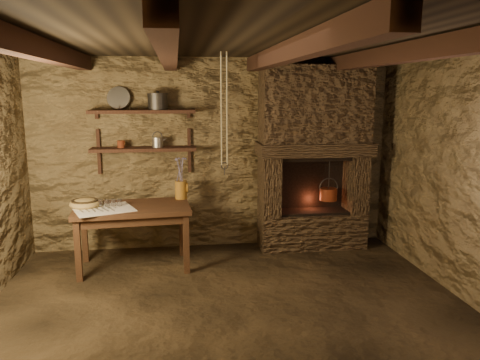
{
  "coord_description": "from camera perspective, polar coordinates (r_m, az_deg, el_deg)",
  "views": [
    {
      "loc": [
        -0.45,
        -3.88,
        1.99
      ],
      "look_at": [
        0.2,
        0.9,
        1.07
      ],
      "focal_mm": 35.0,
      "sensor_mm": 36.0,
      "label": 1
    }
  ],
  "objects": [
    {
      "name": "floor",
      "position": [
        4.39,
        -1.02,
        -16.18
      ],
      "size": [
        4.5,
        4.5,
        0.0
      ],
      "primitive_type": "plane",
      "color": "black",
      "rests_on": "ground"
    },
    {
      "name": "back_wall",
      "position": [
        5.95,
        -3.31,
        3.15
      ],
      "size": [
        4.5,
        0.04,
        2.4
      ],
      "primitive_type": "cube",
      "color": "#4C3B24",
      "rests_on": "floor"
    },
    {
      "name": "front_wall",
      "position": [
        2.09,
        5.43,
        -11.46
      ],
      "size": [
        4.5,
        0.04,
        2.4
      ],
      "primitive_type": "cube",
      "color": "#4C3B24",
      "rests_on": "floor"
    },
    {
      "name": "right_wall",
      "position": [
        4.8,
        26.69,
        0.15
      ],
      "size": [
        0.04,
        4.0,
        2.4
      ],
      "primitive_type": "cube",
      "color": "#4C3B24",
      "rests_on": "floor"
    },
    {
      "name": "ceiling",
      "position": [
        3.93,
        -1.14,
        16.77
      ],
      "size": [
        4.5,
        4.0,
        0.04
      ],
      "primitive_type": "cube",
      "color": "black",
      "rests_on": "back_wall"
    },
    {
      "name": "beam_far_left",
      "position": [
        4.04,
        -23.55,
        14.47
      ],
      "size": [
        0.14,
        3.95,
        0.16
      ],
      "primitive_type": "cube",
      "color": "black",
      "rests_on": "ceiling"
    },
    {
      "name": "beam_mid_left",
      "position": [
        3.9,
        -8.73,
        15.38
      ],
      "size": [
        0.14,
        3.95,
        0.16
      ],
      "primitive_type": "cube",
      "color": "black",
      "rests_on": "ceiling"
    },
    {
      "name": "beam_mid_right",
      "position": [
        4.01,
        6.24,
        15.3
      ],
      "size": [
        0.14,
        3.95,
        0.16
      ],
      "primitive_type": "cube",
      "color": "black",
      "rests_on": "ceiling"
    },
    {
      "name": "beam_far_right",
      "position": [
        4.36,
        19.53,
        14.4
      ],
      "size": [
        0.14,
        3.95,
        0.16
      ],
      "primitive_type": "cube",
      "color": "black",
      "rests_on": "ceiling"
    },
    {
      "name": "shelf_lower",
      "position": [
        5.78,
        -11.65,
        3.72
      ],
      "size": [
        1.25,
        0.3,
        0.04
      ],
      "primitive_type": "cube",
      "color": "black",
      "rests_on": "back_wall"
    },
    {
      "name": "shelf_upper",
      "position": [
        5.74,
        -11.82,
        8.18
      ],
      "size": [
        1.25,
        0.3,
        0.04
      ],
      "primitive_type": "cube",
      "color": "black",
      "rests_on": "back_wall"
    },
    {
      "name": "hearth",
      "position": [
        5.95,
        8.96,
        3.29
      ],
      "size": [
        1.43,
        0.51,
        2.3
      ],
      "color": "#312318",
      "rests_on": "floor"
    },
    {
      "name": "work_table",
      "position": [
        5.47,
        -12.85,
        -6.5
      ],
      "size": [
        1.31,
        0.81,
        0.72
      ],
      "rotation": [
        0.0,
        0.0,
        0.07
      ],
      "color": "black",
      "rests_on": "floor"
    },
    {
      "name": "linen_cloth",
      "position": [
        5.3,
        -16.24,
        -3.45
      ],
      "size": [
        0.73,
        0.67,
        0.01
      ],
      "primitive_type": "cube",
      "rotation": [
        0.0,
        0.0,
        0.37
      ],
      "color": "white",
      "rests_on": "work_table"
    },
    {
      "name": "pewter_cutlery_row",
      "position": [
        5.28,
        -16.28,
        -3.4
      ],
      "size": [
        0.54,
        0.36,
        0.01
      ],
      "primitive_type": null,
      "rotation": [
        0.0,
        0.0,
        0.37
      ],
      "color": "#9C9B8E",
      "rests_on": "linen_cloth"
    },
    {
      "name": "drinking_glasses",
      "position": [
        5.39,
        -15.89,
        -2.71
      ],
      "size": [
        0.19,
        0.06,
        0.08
      ],
      "primitive_type": null,
      "color": "silver",
      "rests_on": "linen_cloth"
    },
    {
      "name": "stoneware_jug",
      "position": [
        5.6,
        -7.19,
        -0.13
      ],
      "size": [
        0.17,
        0.17,
        0.5
      ],
      "rotation": [
        0.0,
        0.0,
        -0.23
      ],
      "color": "#9D661E",
      "rests_on": "work_table"
    },
    {
      "name": "wooden_bowl",
      "position": [
        5.46,
        -18.38,
        -2.77
      ],
      "size": [
        0.38,
        0.38,
        0.12
      ],
      "primitive_type": "ellipsoid",
      "rotation": [
        0.0,
        0.0,
        0.15
      ],
      "color": "olive",
      "rests_on": "work_table"
    },
    {
      "name": "iron_stockpot",
      "position": [
        5.73,
        -10.0,
        9.32
      ],
      "size": [
        0.25,
        0.25,
        0.18
      ],
      "primitive_type": "cylinder",
      "rotation": [
        0.0,
        0.0,
        0.08
      ],
      "color": "#2B2926",
      "rests_on": "shelf_upper"
    },
    {
      "name": "tin_pan",
      "position": [
        5.86,
        -14.57,
        9.65
      ],
      "size": [
        0.29,
        0.15,
        0.27
      ],
      "primitive_type": "cylinder",
      "rotation": [
        1.26,
        0.0,
        -0.12
      ],
      "color": "#A7A7A2",
      "rests_on": "shelf_upper"
    },
    {
      "name": "small_kettle",
      "position": [
        5.76,
        -10.02,
        4.56
      ],
      "size": [
        0.2,
        0.17,
        0.19
      ],
      "primitive_type": null,
      "rotation": [
        0.0,
        0.0,
        -0.25
      ],
      "color": "#A7A7A2",
      "rests_on": "shelf_lower"
    },
    {
      "name": "rusty_tin",
      "position": [
        5.8,
        -14.3,
        4.26
      ],
      "size": [
        0.09,
        0.09,
        0.09
      ],
      "primitive_type": "cylinder",
      "rotation": [
        0.0,
        0.0,
        -0.0
      ],
      "color": "#572111",
      "rests_on": "shelf_lower"
    },
    {
      "name": "red_pot",
      "position": [
        6.05,
        10.73,
        -1.62
      ],
      "size": [
        0.28,
        0.28,
        0.54
      ],
      "rotation": [
        0.0,
        0.0,
        0.33
      ],
      "color": "maroon",
      "rests_on": "hearth"
    },
    {
      "name": "hanging_ropes",
      "position": [
        4.96,
        -1.94,
        8.59
      ],
      "size": [
        0.08,
        0.08,
        1.2
      ],
      "primitive_type": null,
      "color": "#C1B688",
      "rests_on": "ceiling"
    }
  ]
}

